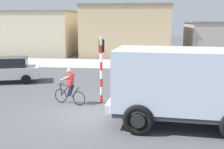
% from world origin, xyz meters
% --- Properties ---
extents(ground_plane, '(120.00, 120.00, 0.00)m').
position_xyz_m(ground_plane, '(0.00, 0.00, 0.00)').
color(ground_plane, '#4C4C51').
extents(sidewalk_far, '(80.00, 5.00, 0.16)m').
position_xyz_m(sidewalk_far, '(0.00, 12.73, 0.08)').
color(sidewalk_far, '#ADADA8').
rests_on(sidewalk_far, ground).
extents(truck_foreground, '(5.60, 3.16, 2.90)m').
position_xyz_m(truck_foreground, '(3.78, -1.11, 1.67)').
color(truck_foreground, silver).
rests_on(truck_foreground, ground).
extents(cyclist, '(1.64, 0.72, 1.72)m').
position_xyz_m(cyclist, '(-1.20, 1.09, 0.86)').
color(cyclist, black).
rests_on(cyclist, ground).
extents(traffic_light_pole, '(0.24, 0.43, 3.20)m').
position_xyz_m(traffic_light_pole, '(0.27, 1.49, 2.07)').
color(traffic_light_pole, red).
rests_on(traffic_light_pole, ground).
extents(car_red_near, '(4.32, 2.79, 1.60)m').
position_xyz_m(car_red_near, '(-6.36, 5.31, 0.82)').
color(car_red_near, white).
rests_on(car_red_near, ground).
extents(pedestrian_near_kerb, '(0.34, 0.22, 1.62)m').
position_xyz_m(pedestrian_near_kerb, '(2.31, 8.56, 0.85)').
color(pedestrian_near_kerb, '#2D334C').
rests_on(pedestrian_near_kerb, ground).
extents(building_corner_left, '(8.68, 7.37, 4.90)m').
position_xyz_m(building_corner_left, '(-10.00, 20.33, 2.45)').
color(building_corner_left, beige).
rests_on(building_corner_left, ground).
extents(building_mid_block, '(9.30, 7.40, 5.48)m').
position_xyz_m(building_mid_block, '(0.29, 19.78, 2.74)').
color(building_mid_block, '#D1B284').
rests_on(building_mid_block, ground).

